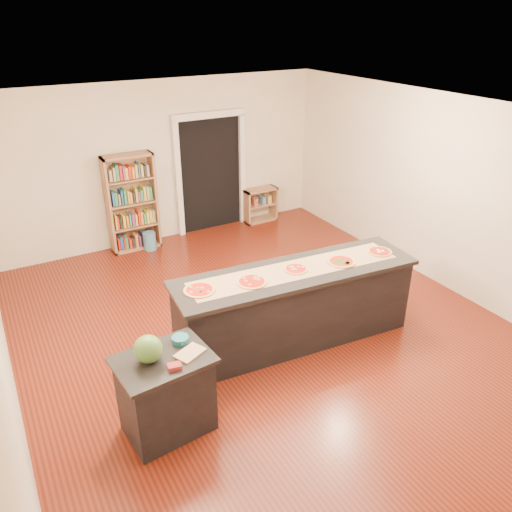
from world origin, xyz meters
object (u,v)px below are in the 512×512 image
side_counter (166,394)px  low_shelf (260,205)px  watermelon (148,349)px  kitchen_island (295,306)px  waste_bin (150,241)px  bookshelf (132,203)px

side_counter → low_shelf: side_counter is taller
side_counter → watermelon: bearing=161.5°
kitchen_island → watermelon: (-2.05, -0.61, 0.51)m
side_counter → low_shelf: bearing=45.4°
waste_bin → side_counter: bearing=-106.5°
side_counter → watermelon: (-0.12, 0.03, 0.57)m
bookshelf → watermelon: size_ratio=6.31×
waste_bin → watermelon: bearing=-108.1°
waste_bin → watermelon: (-1.34, -4.11, 0.85)m
bookshelf → waste_bin: bearing=-46.8°
watermelon → waste_bin: bearing=71.9°
bookshelf → waste_bin: size_ratio=5.25×
bookshelf → low_shelf: (2.55, 0.01, -0.51)m
side_counter → waste_bin: 4.32m
low_shelf → waste_bin: (-2.36, -0.20, -0.17)m
low_shelf → watermelon: (-3.71, -4.30, 0.68)m
kitchen_island → low_shelf: kitchen_island is taller
side_counter → bookshelf: (1.04, 4.33, 0.40)m
kitchen_island → waste_bin: (-0.71, 3.49, -0.35)m
bookshelf → waste_bin: 0.73m
side_counter → bookshelf: bearing=71.5°
waste_bin → bookshelf: bearing=133.2°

